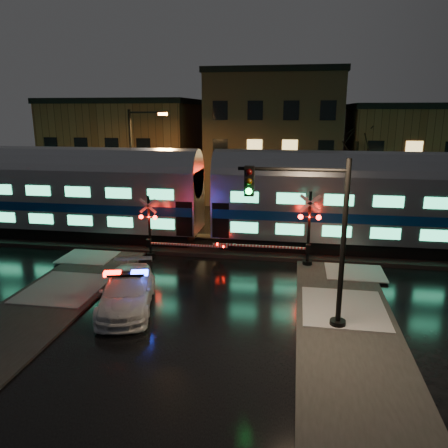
{
  "coord_description": "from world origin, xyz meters",
  "views": [
    {
      "loc": [
        4.25,
        -20.91,
        8.36
      ],
      "look_at": [
        0.35,
        2.5,
        2.2
      ],
      "focal_mm": 35.0,
      "sensor_mm": 36.0,
      "label": 1
    }
  ],
  "objects_px": {
    "police_car": "(127,291)",
    "crossing_signal_left": "(155,233)",
    "traffic_light": "(315,241)",
    "streetlight": "(136,161)",
    "crossing_signal_right": "(302,236)"
  },
  "relations": [
    {
      "from": "police_car",
      "to": "crossing_signal_left",
      "type": "distance_m",
      "value": 6.67
    },
    {
      "from": "traffic_light",
      "to": "streetlight",
      "type": "distance_m",
      "value": 18.39
    },
    {
      "from": "crossing_signal_left",
      "to": "streetlight",
      "type": "height_order",
      "value": "streetlight"
    },
    {
      "from": "police_car",
      "to": "traffic_light",
      "type": "xyz_separation_m",
      "value": [
        7.84,
        -0.4,
        2.79
      ]
    },
    {
      "from": "police_car",
      "to": "crossing_signal_right",
      "type": "distance_m",
      "value": 10.01
    },
    {
      "from": "crossing_signal_right",
      "to": "crossing_signal_left",
      "type": "height_order",
      "value": "crossing_signal_right"
    },
    {
      "from": "crossing_signal_left",
      "to": "streetlight",
      "type": "xyz_separation_m",
      "value": [
        -3.52,
        6.7,
        3.37
      ]
    },
    {
      "from": "streetlight",
      "to": "police_car",
      "type": "bearing_deg",
      "value": -71.76
    },
    {
      "from": "crossing_signal_right",
      "to": "traffic_light",
      "type": "height_order",
      "value": "traffic_light"
    },
    {
      "from": "crossing_signal_left",
      "to": "traffic_light",
      "type": "distance_m",
      "value": 11.33
    },
    {
      "from": "streetlight",
      "to": "crossing_signal_left",
      "type": "bearing_deg",
      "value": -62.27
    },
    {
      "from": "police_car",
      "to": "crossing_signal_left",
      "type": "xyz_separation_m",
      "value": [
        -0.85,
        6.57,
        0.74
      ]
    },
    {
      "from": "police_car",
      "to": "crossing_signal_right",
      "type": "height_order",
      "value": "crossing_signal_right"
    },
    {
      "from": "crossing_signal_right",
      "to": "crossing_signal_left",
      "type": "distance_m",
      "value": 8.33
    },
    {
      "from": "traffic_light",
      "to": "streetlight",
      "type": "bearing_deg",
      "value": 128.44
    }
  ]
}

